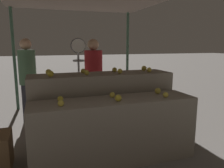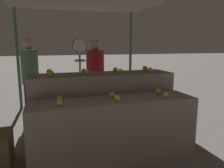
% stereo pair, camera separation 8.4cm
% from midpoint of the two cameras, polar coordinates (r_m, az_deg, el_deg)
% --- Properties ---
extents(ground_plane, '(60.00, 60.00, 0.00)m').
position_cam_midpoint_polar(ground_plane, '(3.18, -0.09, -19.23)').
color(ground_plane, slate).
extents(display_counter_front, '(2.19, 0.55, 0.86)m').
position_cam_midpoint_polar(display_counter_front, '(2.99, -0.10, -12.06)').
color(display_counter_front, gray).
rests_on(display_counter_front, ground_plane).
extents(display_counter_back, '(2.19, 0.55, 1.13)m').
position_cam_midpoint_polar(display_counter_back, '(3.49, -3.28, -6.45)').
color(display_counter_back, gray).
rests_on(display_counter_back, ground_plane).
extents(apple_front_0, '(0.08, 0.08, 0.08)m').
position_cam_midpoint_polar(apple_front_0, '(2.61, -14.12, -4.91)').
color(apple_front_0, yellow).
rests_on(apple_front_0, display_counter_front).
extents(apple_front_1, '(0.09, 0.09, 0.09)m').
position_cam_midpoint_polar(apple_front_1, '(2.75, 0.77, -3.67)').
color(apple_front_1, gold).
rests_on(apple_front_1, display_counter_front).
extents(apple_front_2, '(0.08, 0.08, 0.08)m').
position_cam_midpoint_polar(apple_front_2, '(3.03, 13.07, -2.74)').
color(apple_front_2, yellow).
rests_on(apple_front_2, display_counter_front).
extents(apple_front_3, '(0.07, 0.07, 0.07)m').
position_cam_midpoint_polar(apple_front_3, '(2.82, -14.19, -3.80)').
color(apple_front_3, gold).
rests_on(apple_front_3, display_counter_front).
extents(apple_front_4, '(0.08, 0.08, 0.08)m').
position_cam_midpoint_polar(apple_front_4, '(2.94, -0.78, -2.87)').
color(apple_front_4, gold).
rests_on(apple_front_4, display_counter_front).
extents(apple_front_5, '(0.09, 0.09, 0.09)m').
position_cam_midpoint_polar(apple_front_5, '(3.23, 11.13, -1.78)').
color(apple_front_5, gold).
rests_on(apple_front_5, display_counter_front).
extents(apple_back_0, '(0.09, 0.09, 0.09)m').
position_cam_midpoint_polar(apple_back_0, '(3.14, -16.49, 2.60)').
color(apple_back_0, gold).
rests_on(apple_back_0, display_counter_back).
extents(apple_back_1, '(0.07, 0.07, 0.07)m').
position_cam_midpoint_polar(apple_back_1, '(3.21, -7.37, 2.98)').
color(apple_back_1, gold).
rests_on(apple_back_1, display_counter_back).
extents(apple_back_2, '(0.08, 0.08, 0.08)m').
position_cam_midpoint_polar(apple_back_2, '(3.35, 1.37, 3.39)').
color(apple_back_2, yellow).
rests_on(apple_back_2, display_counter_back).
extents(apple_back_3, '(0.08, 0.08, 0.08)m').
position_cam_midpoint_polar(apple_back_3, '(3.56, 9.04, 3.68)').
color(apple_back_3, yellow).
rests_on(apple_back_3, display_counter_back).
extents(apple_back_4, '(0.08, 0.08, 0.08)m').
position_cam_midpoint_polar(apple_back_4, '(3.35, -16.94, 3.02)').
color(apple_back_4, yellow).
rests_on(apple_back_4, display_counter_back).
extents(apple_back_5, '(0.07, 0.07, 0.07)m').
position_cam_midpoint_polar(apple_back_5, '(3.41, -8.26, 3.39)').
color(apple_back_5, gold).
rests_on(apple_back_5, display_counter_back).
extents(apple_back_6, '(0.08, 0.08, 0.08)m').
position_cam_midpoint_polar(apple_back_6, '(3.54, -0.02, 3.77)').
color(apple_back_6, gold).
rests_on(apple_back_6, display_counter_back).
extents(apple_back_7, '(0.09, 0.09, 0.09)m').
position_cam_midpoint_polar(apple_back_7, '(3.73, 7.74, 4.10)').
color(apple_back_7, gold).
rests_on(apple_back_7, display_counter_back).
extents(produce_scale, '(0.26, 0.20, 1.67)m').
position_cam_midpoint_polar(produce_scale, '(3.92, -9.31, 4.89)').
color(produce_scale, '#99999E').
rests_on(produce_scale, ground_plane).
extents(person_vendor_at_scale, '(0.48, 0.48, 1.67)m').
position_cam_midpoint_polar(person_vendor_at_scale, '(4.35, -5.37, 2.33)').
color(person_vendor_at_scale, '#2D2D38').
rests_on(person_vendor_at_scale, ground_plane).
extents(person_customer_left, '(0.38, 0.38, 1.68)m').
position_cam_midpoint_polar(person_customer_left, '(4.68, -21.66, 2.35)').
color(person_customer_left, '#2D2D38').
rests_on(person_customer_left, ground_plane).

